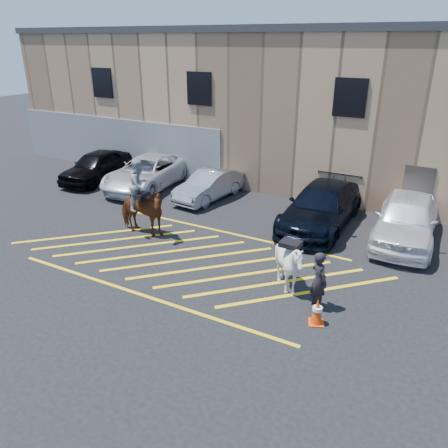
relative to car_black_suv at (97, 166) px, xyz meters
The scene contains 12 objects.
ground 10.14m from the car_black_suv, 28.28° to the right, with size 90.00×90.00×0.00m, color black.
car_black_suv is the anchor object (origin of this frame).
car_white_pickup 2.99m from the car_black_suv, ahead, with size 2.50×5.42×1.51m, color silver.
car_silver_sedan 6.47m from the car_black_suv, ahead, with size 1.36×3.89×1.28m, color #8E939B.
car_blue_suv 11.82m from the car_black_suv, ahead, with size 2.23×5.47×1.59m, color black.
car_white_suv 14.88m from the car_black_suv, ahead, with size 2.02×5.01×1.71m, color white.
handler 14.64m from the car_black_suv, 23.18° to the right, with size 0.60×0.40×1.66m, color black.
warehouse 11.80m from the car_black_suv, 39.01° to the left, with size 32.42×10.20×7.30m.
hatching_zone 10.28m from the car_black_suv, 29.76° to the right, with size 12.60×5.12×0.01m.
mounted_bay 7.58m from the car_black_suv, 33.95° to the right, with size 2.20×1.05×2.88m.
saddled_white 13.57m from the car_black_suv, 23.21° to the right, with size 1.45×1.61×1.69m.
traffic_cone 15.16m from the car_black_suv, 25.37° to the right, with size 0.49×0.49×0.73m.
Camera 1 is at (7.20, -11.02, 6.75)m, focal length 35.00 mm.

